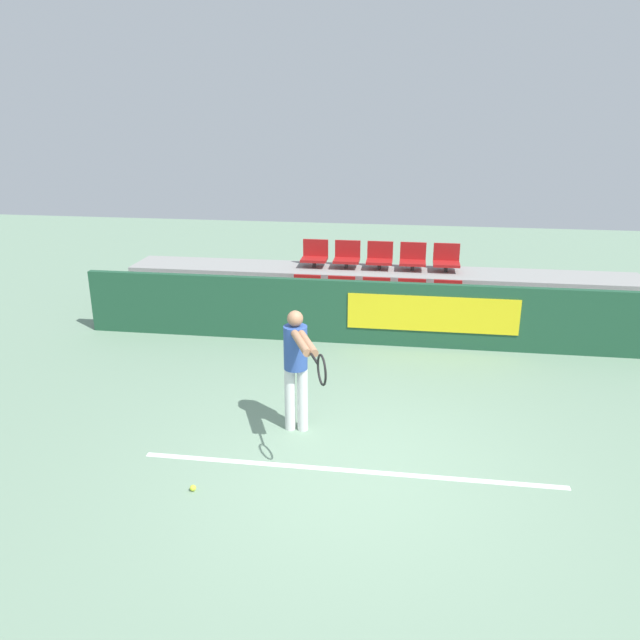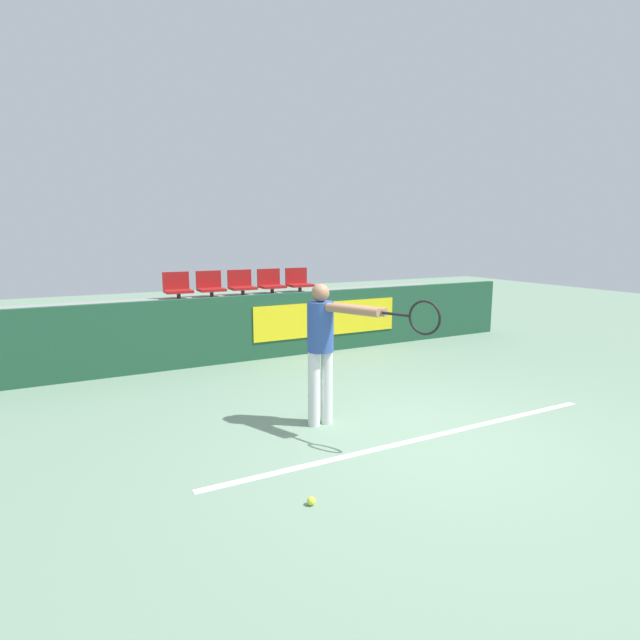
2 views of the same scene
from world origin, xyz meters
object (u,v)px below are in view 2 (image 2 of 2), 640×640
object	(u,v)px
tennis_ball	(311,501)
stadium_chair_3	(291,311)
stadium_chair_2	(260,313)
stadium_chair_7	(241,284)
stadium_chair_9	(298,282)
stadium_chair_5	(177,287)
stadium_chair_1	(227,316)
stadium_chair_8	(271,283)
stadium_chair_4	(321,309)
stadium_chair_0	(191,319)
stadium_chair_6	(210,286)
tennis_player	(327,341)

from	to	relation	value
tennis_ball	stadium_chair_3	bearing A→B (deg)	67.16
stadium_chair_3	tennis_ball	world-z (taller)	stadium_chair_3
stadium_chair_2	stadium_chair_7	bearing A→B (deg)	90.00
stadium_chair_9	tennis_ball	world-z (taller)	stadium_chair_9
stadium_chair_3	stadium_chair_5	distance (m)	2.16
stadium_chair_1	tennis_ball	size ratio (longest dim) A/B	7.53
stadium_chair_8	stadium_chair_9	distance (m)	0.62
stadium_chair_5	stadium_chair_8	world-z (taller)	same
stadium_chair_5	stadium_chair_2	bearing A→B (deg)	-39.02
stadium_chair_4	stadium_chair_8	size ratio (longest dim) A/B	1.00
stadium_chair_0	stadium_chair_8	bearing A→B (deg)	28.38
stadium_chair_0	stadium_chair_4	world-z (taller)	same
stadium_chair_6	tennis_player	world-z (taller)	tennis_player
tennis_player	stadium_chair_4	bearing A→B (deg)	40.29
stadium_chair_4	stadium_chair_6	world-z (taller)	stadium_chair_6
stadium_chair_5	stadium_chair_8	xyz separation A→B (m)	(1.86, 0.00, 0.00)
stadium_chair_6	stadium_chair_8	distance (m)	1.24
stadium_chair_4	stadium_chair_7	xyz separation A→B (m)	(-1.24, 1.00, 0.44)
stadium_chair_6	stadium_chair_8	bearing A→B (deg)	0.00
stadium_chair_7	tennis_ball	size ratio (longest dim) A/B	7.53
stadium_chair_1	stadium_chair_9	distance (m)	2.16
stadium_chair_1	stadium_chair_5	bearing A→B (deg)	121.68
stadium_chair_4	stadium_chair_6	bearing A→B (deg)	151.62
stadium_chair_4	tennis_ball	world-z (taller)	stadium_chair_4
stadium_chair_2	stadium_chair_8	xyz separation A→B (m)	(0.62, 1.00, 0.44)
stadium_chair_3	stadium_chair_5	size ratio (longest dim) A/B	1.00
stadium_chair_1	stadium_chair_4	xyz separation A→B (m)	(1.86, 0.00, 0.00)
stadium_chair_3	stadium_chair_6	bearing A→B (deg)	140.98
stadium_chair_4	stadium_chair_8	bearing A→B (deg)	121.68
stadium_chair_4	stadium_chair_6	xyz separation A→B (m)	(-1.86, 1.00, 0.44)
stadium_chair_5	stadium_chair_8	size ratio (longest dim) A/B	1.00
stadium_chair_6	stadium_chair_9	world-z (taller)	same
stadium_chair_0	tennis_ball	bearing A→B (deg)	-93.69
stadium_chair_7	tennis_ball	xyz separation A→B (m)	(-1.57, -6.21, -1.06)
stadium_chair_4	tennis_ball	distance (m)	5.95
stadium_chair_0	stadium_chair_9	world-z (taller)	stadium_chair_9
stadium_chair_7	stadium_chair_0	bearing A→B (deg)	-140.98
stadium_chair_2	stadium_chair_6	xyz separation A→B (m)	(-0.62, 1.00, 0.44)
tennis_player	stadium_chair_9	bearing A→B (deg)	45.27
stadium_chair_2	stadium_chair_7	world-z (taller)	stadium_chair_7
stadium_chair_1	tennis_player	size ratio (longest dim) A/B	0.32
stadium_chair_5	stadium_chair_6	bearing A→B (deg)	0.00
stadium_chair_8	tennis_player	bearing A→B (deg)	-105.28
stadium_chair_1	stadium_chair_6	distance (m)	1.09
stadium_chair_7	tennis_player	size ratio (longest dim) A/B	0.32
stadium_chair_4	tennis_player	world-z (taller)	tennis_player
stadium_chair_1	stadium_chair_3	distance (m)	1.24
stadium_chair_2	stadium_chair_3	distance (m)	0.62
stadium_chair_0	tennis_ball	xyz separation A→B (m)	(-0.34, -5.21, -0.62)
stadium_chair_5	tennis_player	bearing A→B (deg)	-83.72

